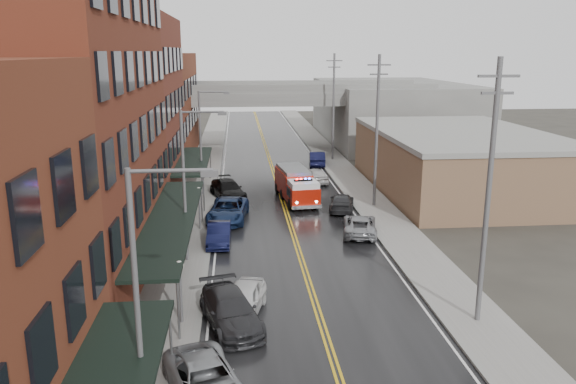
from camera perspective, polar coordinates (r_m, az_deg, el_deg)
road at (r=39.93m, az=0.33°, el=-3.67°), size 11.00×160.00×0.02m
sidewalk_left at (r=39.91m, az=-10.19°, el=-3.81°), size 3.00×160.00×0.15m
sidewalk_right at (r=41.23m, az=10.49°, el=-3.24°), size 3.00×160.00×0.15m
curb_left at (r=39.79m, az=-7.81°, el=-3.77°), size 0.30×160.00×0.15m
curb_right at (r=40.82m, az=8.26°, el=-3.33°), size 0.30×160.00×0.15m
brick_building_b at (r=32.47m, az=-22.61°, el=7.38°), size 9.00×20.00×18.00m
brick_building_c at (r=49.52m, az=-16.56°, el=8.08°), size 9.00×15.00×15.00m
brick_building_far at (r=66.83m, az=-13.62°, el=8.39°), size 9.00×20.00×12.00m
tan_building at (r=52.64m, az=16.86°, el=2.87°), size 14.00×22.00×5.00m
right_far_block at (r=81.23m, az=10.40°, el=8.08°), size 18.00×30.00×8.00m
awning_1 at (r=32.42m, az=-11.75°, el=-2.71°), size 2.60×18.00×3.09m
awning_2 at (r=49.36m, az=-9.56°, el=3.15°), size 2.60×13.00×3.09m
globe_lamp_1 at (r=25.96m, az=-10.94°, el=-8.55°), size 0.44×0.44×3.12m
globe_lamp_2 at (r=39.21m, az=-9.02°, el=-0.68°), size 0.44×0.44×3.12m
street_lamp_0 at (r=17.56m, az=-14.36°, el=-9.89°), size 2.64×0.22×9.00m
street_lamp_1 at (r=32.74m, az=-10.11°, el=1.51°), size 2.64×0.22×9.00m
street_lamp_2 at (r=48.44m, az=-8.59°, el=5.62°), size 2.64×0.22×9.00m
utility_pole_0 at (r=25.99m, az=19.71°, el=0.16°), size 1.80×0.24×12.00m
utility_pole_1 at (r=44.60m, az=9.01°, el=6.34°), size 1.80×0.24×12.00m
utility_pole_2 at (r=64.06m, az=4.64°, el=8.78°), size 1.80×0.24×12.00m
overpass at (r=70.22m, az=-2.22°, el=9.01°), size 40.00×10.00×7.50m
fire_truck at (r=46.65m, az=0.85°, el=0.76°), size 3.60×7.49×2.65m
parked_car_left_2 at (r=21.44m, az=-8.34°, el=-18.50°), size 3.79×5.49×1.39m
parked_car_left_3 at (r=26.18m, az=-5.85°, el=-11.88°), size 3.43×5.62×1.52m
parked_car_left_4 at (r=27.18m, az=-4.63°, el=-10.89°), size 2.75×4.60×1.47m
parked_car_left_5 at (r=36.76m, az=-7.02°, el=-4.25°), size 1.55×4.24×1.39m
parked_car_left_6 at (r=41.69m, az=-6.12°, el=-1.85°), size 3.35×6.06×1.60m
parked_car_left_7 at (r=47.99m, az=-6.14°, el=0.25°), size 3.61×5.77×1.56m
parked_car_right_0 at (r=38.73m, az=7.30°, el=-3.34°), size 3.10×5.12×1.33m
parked_car_right_1 at (r=44.35m, az=5.48°, el=-1.04°), size 2.81×4.85×1.32m
parked_car_right_2 at (r=53.50m, az=2.73°, el=1.71°), size 2.51×4.54×1.46m
parked_car_right_3 at (r=61.74m, az=2.96°, el=3.42°), size 2.13×4.90×1.57m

